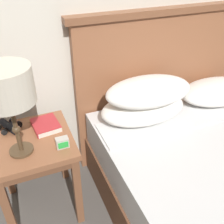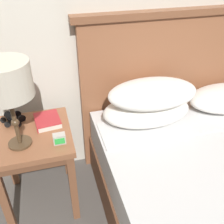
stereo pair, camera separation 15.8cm
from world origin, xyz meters
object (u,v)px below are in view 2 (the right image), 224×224
(table_lamp, at_px, (5,82))
(binoculars_pair, at_px, (13,119))
(nightstand, at_px, (34,145))
(alarm_clock, at_px, (59,139))
(book_on_nightstand, at_px, (47,121))

(table_lamp, height_order, binoculars_pair, table_lamp)
(nightstand, bearing_deg, binoculars_pair, 125.05)
(binoculars_pair, bearing_deg, nightstand, -54.95)
(binoculars_pair, xyz_separation_m, alarm_clock, (0.26, -0.28, 0.01))
(table_lamp, height_order, book_on_nightstand, table_lamp)
(table_lamp, height_order, alarm_clock, table_lamp)
(book_on_nightstand, bearing_deg, binoculars_pair, 162.51)
(nightstand, bearing_deg, alarm_clock, -40.19)
(table_lamp, bearing_deg, alarm_clock, -13.20)
(book_on_nightstand, relative_size, binoculars_pair, 1.22)
(nightstand, relative_size, binoculars_pair, 3.65)
(book_on_nightstand, bearing_deg, alarm_clock, -75.63)
(table_lamp, xyz_separation_m, book_on_nightstand, (0.16, 0.17, -0.38))
(nightstand, height_order, book_on_nightstand, book_on_nightstand)
(nightstand, relative_size, book_on_nightstand, 3.00)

